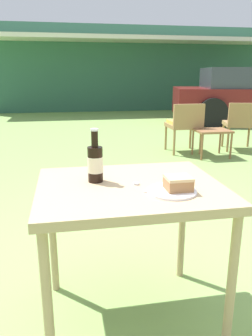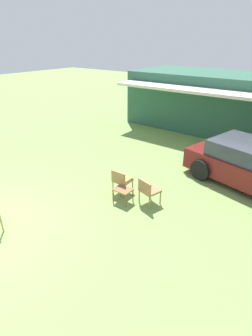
{
  "view_description": "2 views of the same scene",
  "coord_description": "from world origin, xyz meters",
  "px_view_note": "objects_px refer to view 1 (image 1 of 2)",
  "views": [
    {
      "loc": [
        -0.27,
        -1.38,
        1.2
      ],
      "look_at": [
        0.0,
        0.1,
        0.77
      ],
      "focal_mm": 35.0,
      "sensor_mm": 36.0,
      "label": 1
    },
    {
      "loc": [
        5.8,
        -1.89,
        4.2
      ],
      "look_at": [
        1.72,
        3.45,
        0.9
      ],
      "focal_mm": 28.0,
      "sensor_mm": 36.0,
      "label": 2
    }
  ],
  "objects_px": {
    "patio_table": "(130,200)",
    "cake_on_plate": "(175,186)",
    "cola_bottle_near": "(95,163)",
    "wicker_chair_cushioned": "(185,123)",
    "wicker_chair_plain": "(241,122)",
    "garden_side_table": "(212,133)"
  },
  "relations": [
    {
      "from": "cake_on_plate",
      "to": "wicker_chair_plain",
      "type": "bearing_deg",
      "value": 56.9
    },
    {
      "from": "wicker_chair_cushioned",
      "to": "cake_on_plate",
      "type": "distance_m",
      "value": 3.86
    },
    {
      "from": "cake_on_plate",
      "to": "garden_side_table",
      "type": "bearing_deg",
      "value": 62.52
    },
    {
      "from": "cake_on_plate",
      "to": "cola_bottle_near",
      "type": "relative_size",
      "value": 0.85
    },
    {
      "from": "wicker_chair_cushioned",
      "to": "garden_side_table",
      "type": "height_order",
      "value": "wicker_chair_cushioned"
    },
    {
      "from": "wicker_chair_cushioned",
      "to": "garden_side_table",
      "type": "bearing_deg",
      "value": 131.76
    },
    {
      "from": "wicker_chair_plain",
      "to": "patio_table",
      "type": "relative_size",
      "value": 0.93
    },
    {
      "from": "patio_table",
      "to": "cake_on_plate",
      "type": "height_order",
      "value": "cake_on_plate"
    },
    {
      "from": "wicker_chair_cushioned",
      "to": "cola_bottle_near",
      "type": "distance_m",
      "value": 3.8
    },
    {
      "from": "wicker_chair_cushioned",
      "to": "cola_bottle_near",
      "type": "relative_size",
      "value": 3.12
    },
    {
      "from": "garden_side_table",
      "to": "patio_table",
      "type": "bearing_deg",
      "value": -120.83
    },
    {
      "from": "wicker_chair_cushioned",
      "to": "cola_bottle_near",
      "type": "xyz_separation_m",
      "value": [
        -1.7,
        -3.39,
        0.34
      ]
    },
    {
      "from": "garden_side_table",
      "to": "patio_table",
      "type": "xyz_separation_m",
      "value": [
        -1.86,
        -3.12,
        0.28
      ]
    },
    {
      "from": "wicker_chair_plain",
      "to": "garden_side_table",
      "type": "relative_size",
      "value": 1.55
    },
    {
      "from": "wicker_chair_plain",
      "to": "cola_bottle_near",
      "type": "relative_size",
      "value": 3.12
    },
    {
      "from": "garden_side_table",
      "to": "cola_bottle_near",
      "type": "relative_size",
      "value": 2.01
    },
    {
      "from": "cola_bottle_near",
      "to": "cake_on_plate",
      "type": "bearing_deg",
      "value": -32.63
    },
    {
      "from": "cake_on_plate",
      "to": "cola_bottle_near",
      "type": "xyz_separation_m",
      "value": [
        -0.32,
        0.2,
        0.07
      ]
    },
    {
      "from": "wicker_chair_cushioned",
      "to": "wicker_chair_plain",
      "type": "bearing_deg",
      "value": 178.3
    },
    {
      "from": "wicker_chair_plain",
      "to": "garden_side_table",
      "type": "distance_m",
      "value": 0.72
    },
    {
      "from": "garden_side_table",
      "to": "cola_bottle_near",
      "type": "distance_m",
      "value": 3.68
    },
    {
      "from": "garden_side_table",
      "to": "cola_bottle_near",
      "type": "bearing_deg",
      "value": -123.44
    }
  ]
}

